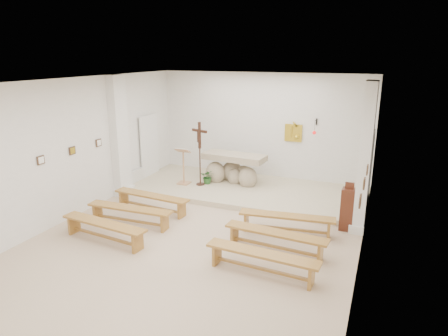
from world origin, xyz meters
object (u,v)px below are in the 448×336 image
at_px(altar, 233,170).
at_px(bench_right_third, 262,258).
at_px(bench_left_front, 151,199).
at_px(bench_right_front, 287,220).
at_px(bench_left_second, 130,212).
at_px(bench_left_third, 104,227).
at_px(crucifix_stand, 200,149).
at_px(lectern, 183,166).
at_px(bench_right_second, 276,237).
at_px(donation_pedestal, 348,209).

xyz_separation_m(altar, bench_right_third, (2.38, -4.70, -0.19)).
relative_size(bench_left_front, bench_right_front, 1.00).
bearing_deg(bench_left_second, bench_left_third, -92.27).
bearing_deg(bench_left_second, altar, 68.82).
height_order(altar, crucifix_stand, crucifix_stand).
relative_size(lectern, bench_right_second, 0.53).
relative_size(lectern, bench_right_third, 0.53).
distance_m(altar, bench_left_third, 4.87).
xyz_separation_m(donation_pedestal, bench_right_third, (-1.27, -2.72, -0.17)).
bearing_deg(bench_left_second, bench_right_front, 12.65).
distance_m(donation_pedestal, bench_right_front, 1.50).
bearing_deg(bench_right_front, bench_right_second, -97.42).
distance_m(bench_left_front, bench_right_second, 3.79).
relative_size(donation_pedestal, bench_left_third, 0.53).
bearing_deg(lectern, bench_left_front, -89.75).
xyz_separation_m(bench_right_front, bench_right_third, (0.00, -1.95, 0.00)).
bearing_deg(bench_right_front, altar, 123.51).
xyz_separation_m(bench_left_second, bench_right_second, (3.66, 0.00, 0.00)).
relative_size(bench_left_second, bench_right_third, 1.00).
distance_m(bench_right_second, bench_right_third, 0.98).
distance_m(bench_right_front, bench_right_second, 0.98).
height_order(bench_right_second, bench_left_third, same).
relative_size(lectern, bench_left_front, 0.52).
height_order(donation_pedestal, bench_right_third, donation_pedestal).
xyz_separation_m(crucifix_stand, bench_left_third, (-0.42, -4.06, -0.93)).
distance_m(lectern, bench_left_third, 3.97).
distance_m(altar, bench_right_second, 4.42).
xyz_separation_m(bench_left_third, bench_right_third, (3.66, 0.00, 0.00)).
height_order(altar, bench_left_front, altar).
height_order(crucifix_stand, bench_right_third, crucifix_stand).
height_order(crucifix_stand, bench_right_front, crucifix_stand).
relative_size(lectern, crucifix_stand, 0.60).
xyz_separation_m(lectern, bench_right_front, (3.75, -2.00, -0.38)).
xyz_separation_m(crucifix_stand, bench_right_third, (3.24, -4.06, -0.93)).
bearing_deg(bench_right_third, donation_pedestal, 68.66).
relative_size(bench_right_front, bench_left_second, 1.01).
distance_m(altar, crucifix_stand, 1.30).
height_order(bench_right_front, bench_left_third, same).
relative_size(lectern, bench_left_second, 0.53).
bearing_deg(bench_left_third, lectern, 97.52).
relative_size(bench_right_front, bench_left_third, 1.00).
bearing_deg(bench_right_third, crucifix_stand, 132.26).
distance_m(crucifix_stand, bench_left_third, 4.19).
height_order(altar, donation_pedestal, donation_pedestal).
relative_size(crucifix_stand, bench_left_third, 0.88).
bearing_deg(bench_left_front, altar, 70.03).
distance_m(bench_left_third, bench_right_third, 3.66).
bearing_deg(altar, bench_left_third, -100.67).
bearing_deg(lectern, bench_left_third, -91.06).
bearing_deg(bench_right_second, bench_right_front, 94.10).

